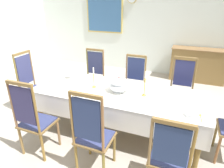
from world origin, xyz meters
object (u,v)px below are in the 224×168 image
at_px(chair_south_a, 33,118).
at_px(chair_north_c, 181,88).
at_px(framed_painting, 104,14).
at_px(chair_south_c, 170,156).
at_px(candlestick_west, 94,80).
at_px(sideboard, 198,65).
at_px(dining_table, 118,96).
at_px(soup_tureen, 119,85).
at_px(chair_head_west, 32,84).
at_px(chair_north_a, 93,76).
at_px(chair_south_b, 92,133).
at_px(spoon_primary, 201,116).
at_px(bowl_near_left, 191,114).
at_px(chair_north_b, 134,82).
at_px(bowl_near_right, 80,95).
at_px(candlestick_east, 145,86).
at_px(spoon_secondary, 75,94).

height_order(chair_south_a, chair_north_c, chair_south_a).
bearing_deg(framed_painting, chair_south_c, -58.36).
height_order(candlestick_west, sideboard, candlestick_west).
distance_m(dining_table, framed_painting, 3.79).
bearing_deg(soup_tureen, chair_south_a, -135.15).
distance_m(chair_head_west, candlestick_west, 1.37).
bearing_deg(chair_north_a, chair_north_c, -179.99).
distance_m(chair_south_b, framed_painting, 4.63).
xyz_separation_m(dining_table, candlestick_west, (-0.42, 0.00, 0.21)).
height_order(dining_table, framed_painting, framed_painting).
distance_m(dining_table, chair_south_c, 1.30).
relative_size(chair_south_a, sideboard, 0.82).
height_order(chair_head_west, framed_painting, framed_painting).
xyz_separation_m(soup_tureen, spoon_primary, (1.19, -0.31, -0.11)).
bearing_deg(chair_north_a, chair_south_a, 90.00).
bearing_deg(bowl_near_left, chair_north_b, 131.27).
relative_size(dining_table, chair_north_a, 2.36).
relative_size(chair_north_c, bowl_near_right, 7.33).
distance_m(candlestick_east, bowl_near_left, 0.77).
distance_m(chair_south_b, bowl_near_left, 1.25).
bearing_deg(chair_north_b, candlestick_east, 114.43).
xyz_separation_m(bowl_near_left, bowl_near_right, (-1.57, -0.03, -0.00)).
bearing_deg(chair_south_b, chair_north_a, 116.47).
distance_m(dining_table, soup_tureen, 0.19).
bearing_deg(chair_south_b, chair_south_a, 179.96).
relative_size(candlestick_east, bowl_near_left, 2.38).
relative_size(chair_south_c, candlestick_east, 2.76).
bearing_deg(spoon_primary, candlestick_west, 163.75).
distance_m(candlestick_west, framed_painting, 3.58).
bearing_deg(soup_tureen, chair_south_b, -90.57).
xyz_separation_m(bowl_near_right, spoon_secondary, (-0.11, 0.03, -0.01)).
distance_m(chair_north_c, spoon_secondary, 1.97).
bearing_deg(chair_south_b, candlestick_east, 65.70).
xyz_separation_m(chair_south_a, chair_north_b, (0.91, 1.82, -0.03)).
height_order(dining_table, chair_south_a, chair_south_a).
xyz_separation_m(chair_head_west, framed_painting, (0.11, 3.26, 1.10)).
relative_size(dining_table, spoon_secondary, 15.28).
bearing_deg(chair_south_c, chair_north_a, 135.10).
bearing_deg(chair_south_b, dining_table, 90.42).
distance_m(chair_north_b, framed_painting, 3.09).
bearing_deg(chair_south_c, chair_north_b, 116.76).
bearing_deg(sideboard, spoon_primary, 89.55).
distance_m(chair_north_c, sideboard, 2.12).
xyz_separation_m(candlestick_west, sideboard, (1.65, 3.01, -0.44)).
distance_m(chair_north_a, candlestick_east, 1.64).
xyz_separation_m(candlestick_east, bowl_near_left, (0.68, -0.33, -0.14)).
xyz_separation_m(chair_north_b, soup_tureen, (0.01, -0.91, 0.31)).
bearing_deg(chair_north_a, chair_south_c, 135.10).
relative_size(chair_north_a, chair_head_west, 0.93).
distance_m(chair_north_c, framed_painting, 3.66).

